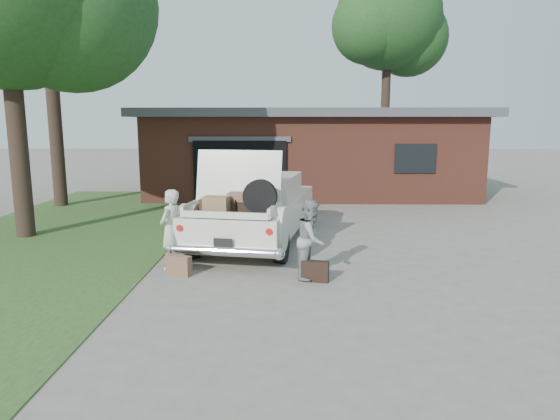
{
  "coord_description": "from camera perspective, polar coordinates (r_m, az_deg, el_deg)",
  "views": [
    {
      "loc": [
        0.16,
        -9.16,
        2.82
      ],
      "look_at": [
        0.0,
        0.6,
        1.1
      ],
      "focal_mm": 32.0,
      "sensor_mm": 36.0,
      "label": 1
    }
  ],
  "objects": [
    {
      "name": "house",
      "position": [
        20.68,
        3.24,
        6.81
      ],
      "size": [
        12.8,
        7.8,
        3.3
      ],
      "color": "brown",
      "rests_on": "ground"
    },
    {
      "name": "tree_right",
      "position": [
        26.59,
        12.43,
        20.04
      ],
      "size": [
        5.9,
        5.13,
        10.47
      ],
      "color": "#38281E",
      "rests_on": "ground"
    },
    {
      "name": "suitcase_left",
      "position": [
        9.53,
        -11.5,
        -6.23
      ],
      "size": [
        0.51,
        0.33,
        0.38
      ],
      "primitive_type": "cube",
      "rotation": [
        0.0,
        0.0,
        -0.4
      ],
      "color": "brown",
      "rests_on": "ground"
    },
    {
      "name": "sedan",
      "position": [
        11.92,
        -2.74,
        0.26
      ],
      "size": [
        3.01,
        5.75,
        2.25
      ],
      "rotation": [
        0.0,
        0.0,
        -0.17
      ],
      "color": "beige",
      "rests_on": "ground"
    },
    {
      "name": "grass_strip",
      "position": [
        13.7,
        -23.51,
        -2.68
      ],
      "size": [
        6.0,
        16.0,
        0.02
      ],
      "primitive_type": "cube",
      "color": "#2D4C1E",
      "rests_on": "ground"
    },
    {
      "name": "suitcase_right",
      "position": [
        9.02,
        4.02,
        -6.99
      ],
      "size": [
        0.51,
        0.26,
        0.38
      ],
      "primitive_type": "cube",
      "rotation": [
        0.0,
        0.0,
        -0.23
      ],
      "color": "black",
      "rests_on": "ground"
    },
    {
      "name": "woman_left",
      "position": [
        9.89,
        -12.39,
        -2.17
      ],
      "size": [
        0.52,
        0.65,
        1.55
      ],
      "primitive_type": "imported",
      "rotation": [
        0.0,
        0.0,
        -1.87
      ],
      "color": "beige",
      "rests_on": "ground"
    },
    {
      "name": "woman_right",
      "position": [
        9.08,
        3.63,
        -3.33
      ],
      "size": [
        0.75,
        0.85,
        1.46
      ],
      "primitive_type": "imported",
      "rotation": [
        0.0,
        0.0,
        1.25
      ],
      "color": "gray",
      "rests_on": "ground"
    },
    {
      "name": "ground",
      "position": [
        9.58,
        -0.06,
        -7.12
      ],
      "size": [
        90.0,
        90.0,
        0.0
      ],
      "primitive_type": "plane",
      "color": "gray",
      "rests_on": "ground"
    }
  ]
}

